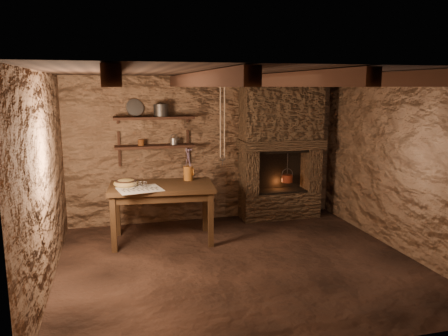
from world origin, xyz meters
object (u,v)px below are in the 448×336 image
object	(u,v)px
work_table	(162,211)
red_pot	(287,178)
wooden_bowl	(126,183)
stoneware_jug	(188,166)
iron_stockpot	(161,111)

from	to	relation	value
work_table	red_pot	bearing A→B (deg)	21.47
wooden_bowl	red_pot	bearing A→B (deg)	12.64
work_table	red_pot	size ratio (longest dim) A/B	2.87
stoneware_jug	iron_stockpot	bearing A→B (deg)	104.56
wooden_bowl	red_pot	distance (m)	2.78
wooden_bowl	iron_stockpot	distance (m)	1.35
iron_stockpot	red_pot	distance (m)	2.41
stoneware_jug	wooden_bowl	world-z (taller)	stoneware_jug
stoneware_jug	wooden_bowl	xyz separation A→B (m)	(-0.93, -0.18, -0.17)
red_pot	work_table	bearing A→B (deg)	-163.97
stoneware_jug	wooden_bowl	bearing A→B (deg)	175.01
work_table	stoneware_jug	size ratio (longest dim) A/B	3.17
stoneware_jug	iron_stockpot	distance (m)	1.02
red_pot	iron_stockpot	bearing A→B (deg)	176.74
wooden_bowl	stoneware_jug	bearing A→B (deg)	10.95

